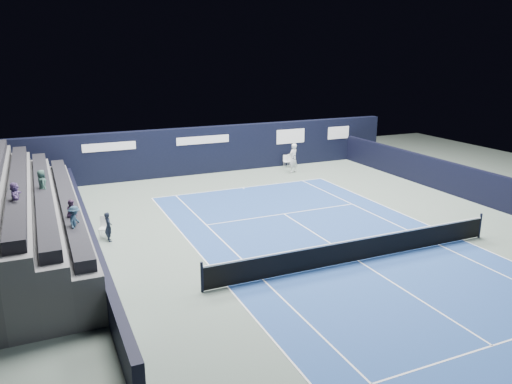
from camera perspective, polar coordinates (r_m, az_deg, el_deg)
ground at (r=21.66m, az=8.54°, el=-5.86°), size 48.00×48.00×0.00m
court_surface at (r=20.14m, az=11.60°, el=-7.72°), size 10.97×23.77×0.01m
enclosure_wall_right at (r=30.79m, az=21.27°, el=1.52°), size 0.30×22.00×1.80m
folding_chair_back_a at (r=35.42m, az=3.90°, el=3.85°), size 0.51×0.53×0.91m
folding_chair_back_b at (r=35.41m, az=3.45°, el=3.65°), size 0.42×0.41×0.85m
line_judge_chair at (r=22.92m, az=-16.92°, el=-3.70°), size 0.56×0.55×0.96m
line_judge at (r=22.40m, az=-16.52°, el=-3.83°), size 0.37×0.51×1.31m
court_markings at (r=20.14m, az=11.60°, el=-7.70°), size 11.03×23.83×0.00m
tennis_net at (r=19.94m, az=11.68°, el=-6.39°), size 12.90×0.10×1.10m
back_sponsor_wall at (r=33.86m, az=-4.57°, el=4.91°), size 26.00×0.63×3.10m
side_barrier_left at (r=22.16m, az=-18.74°, el=-4.39°), size 0.33×22.00×1.20m
tennis_player at (r=33.69m, az=4.27°, el=3.89°), size 0.85×0.98×1.99m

